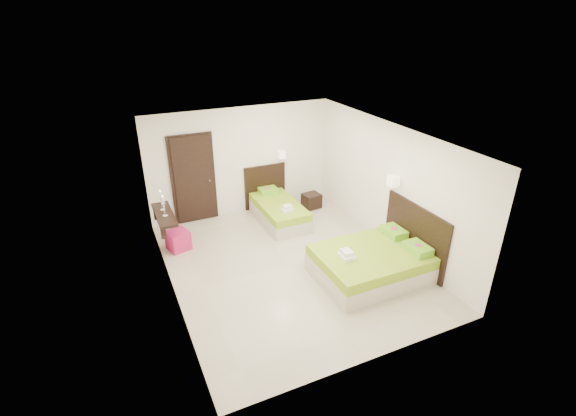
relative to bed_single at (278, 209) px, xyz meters
name	(u,v)px	position (x,y,z in m)	size (l,w,h in m)	color
floor	(290,265)	(-0.57, -1.93, -0.27)	(5.50, 5.50, 0.00)	#BEB19E
bed_single	(278,209)	(0.00, 0.00, 0.00)	(1.08, 1.79, 1.48)	beige
bed_double	(375,261)	(0.74, -2.90, 0.03)	(2.03, 1.72, 1.67)	beige
nightstand	(311,201)	(1.05, 0.25, -0.09)	(0.42, 0.37, 0.37)	black
ottoman	(178,240)	(-2.45, -0.40, -0.06)	(0.41, 0.41, 0.41)	#A8164D
door	(193,179)	(-1.77, 0.77, 0.78)	(1.02, 0.15, 2.14)	black
console_shelf	(164,215)	(-2.66, -0.33, 0.55)	(0.35, 1.20, 0.78)	black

